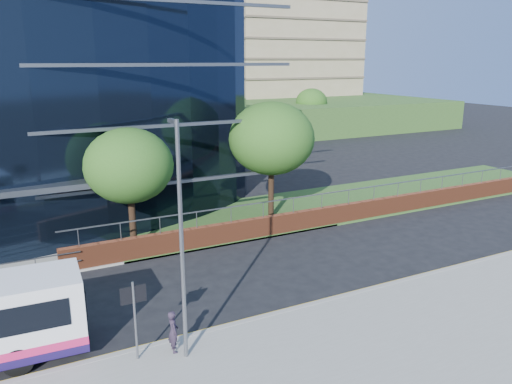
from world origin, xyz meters
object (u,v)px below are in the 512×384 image
tree_dist_f (311,102)px  pedestrian (173,331)px  tree_dist_e (209,105)px  streetlight_east (181,236)px  tree_far_c (129,166)px  tree_far_d (272,139)px  street_sign (134,304)px

tree_dist_f → pedestrian: (-34.26, -43.71, -3.31)m
tree_dist_e → streetlight_east: streetlight_east is taller
tree_dist_f → streetlight_east: size_ratio=0.76×
tree_far_c → tree_dist_e: size_ratio=1.00×
tree_dist_e → pedestrian: 45.68m
tree_far_d → streetlight_east: size_ratio=0.93×
tree_far_d → tree_dist_f: tree_far_d is taller
streetlight_east → tree_dist_f: bearing=52.4°
street_sign → tree_dist_f: tree_dist_f is taller
street_sign → tree_far_c: (2.50, 10.59, 2.39)m
street_sign → tree_dist_f: size_ratio=0.46×
streetlight_east → pedestrian: 3.58m
streetlight_east → pedestrian: size_ratio=5.33×
tree_far_c → pedestrian: tree_far_c is taller
street_sign → tree_dist_f: (35.50, 43.59, 2.06)m
tree_far_c → tree_dist_f: 46.67m
tree_dist_e → tree_dist_f: 16.13m
tree_dist_f → pedestrian: 55.64m
pedestrian → street_sign: bearing=88.6°
street_sign → tree_far_d: (11.50, 11.59, 3.04)m
tree_far_d → tree_dist_f: 40.01m
tree_far_d → pedestrian: tree_far_d is taller
tree_far_d → pedestrian: size_ratio=4.96×
street_sign → tree_far_c: size_ratio=0.43×
tree_dist_f → pedestrian: bearing=-128.1°
tree_far_c → streetlight_east: streetlight_east is taller
tree_far_c → tree_dist_f: size_ratio=1.08×
street_sign → streetlight_east: (1.50, -0.59, 2.29)m
tree_dist_f → pedestrian: size_ratio=4.03×
street_sign → tree_dist_e: (19.50, 41.59, 2.39)m
tree_dist_e → tree_dist_f: (16.00, 2.00, -0.33)m
tree_dist_f → tree_far_c: bearing=-135.0°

